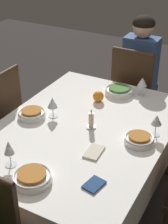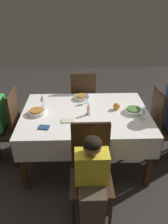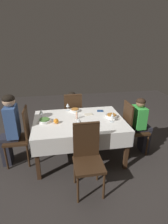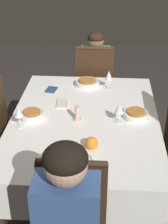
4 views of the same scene
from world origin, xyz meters
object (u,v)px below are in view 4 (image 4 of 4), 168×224
object	(u,v)px
bowl_west	(75,162)
wine_glass_north	(19,113)
wine_glass_south	(119,109)
bowl_south	(136,114)
chair_east	(95,86)
person_child_green	(95,76)
candle_centerpiece	(77,114)
dining_table	(85,127)
bowl_east	(87,82)
orange_fruit	(92,143)
wine_glass_west	(45,155)
napkin_red_folded	(62,104)
bowl_north	(32,114)
napkin_spare_side	(51,90)
wine_glass_east	(109,76)

from	to	relation	value
bowl_west	wine_glass_north	size ratio (longest dim) A/B	1.49
wine_glass_north	wine_glass_south	world-z (taller)	wine_glass_north
bowl_south	wine_glass_south	distance (m)	0.17
chair_east	person_child_green	bearing A→B (deg)	-90.00
chair_east	wine_glass_south	xyz separation A→B (m)	(-1.02, -0.22, 0.30)
wine_glass_north	candle_centerpiece	bearing A→B (deg)	-73.64
wine_glass_south	dining_table	bearing A→B (deg)	81.90
bowl_east	wine_glass_south	xyz separation A→B (m)	(-0.63, -0.27, 0.08)
orange_fruit	wine_glass_south	bearing A→B (deg)	-27.35
dining_table	wine_glass_west	world-z (taller)	wine_glass_west
bowl_south	napkin_red_folded	bearing A→B (deg)	73.94
chair_east	person_child_green	world-z (taller)	person_child_green
dining_table	bowl_north	bearing A→B (deg)	92.78
wine_glass_west	bowl_east	bearing A→B (deg)	-7.88
chair_east	bowl_west	world-z (taller)	chair_east
dining_table	candle_centerpiece	size ratio (longest dim) A/B	11.05
person_child_green	napkin_red_folded	size ratio (longest dim) A/B	6.96
bowl_north	bowl_south	xyz separation A→B (m)	(0.06, -0.78, -0.00)
bowl_west	napkin_spare_side	world-z (taller)	bowl_west
person_child_green	wine_glass_south	bearing A→B (deg)	100.37
dining_table	wine_glass_north	size ratio (longest dim) A/B	10.23
person_child_green	orange_fruit	xyz separation A→B (m)	(-1.54, -0.03, 0.19)
napkin_red_folded	wine_glass_east	bearing A→B (deg)	-48.32
wine_glass_north	orange_fruit	bearing A→B (deg)	-114.29
bowl_west	bowl_east	size ratio (longest dim) A/B	1.04
wine_glass_east	bowl_east	bearing A→B (deg)	73.89
wine_glass_north	napkin_red_folded	bearing A→B (deg)	-36.37
wine_glass_east	wine_glass_north	size ratio (longest dim) A/B	1.10
wine_glass_west	orange_fruit	bearing A→B (deg)	-46.18
bowl_east	orange_fruit	xyz separation A→B (m)	(-0.98, -0.09, 0.01)
bowl_east	bowl_west	bearing A→B (deg)	179.89
dining_table	wine_glass_east	world-z (taller)	wine_glass_east
napkin_red_folded	bowl_north	bearing A→B (deg)	138.21
wine_glass_east	wine_glass_south	xyz separation A→B (m)	(-0.57, -0.08, -0.01)
bowl_north	wine_glass_north	distance (m)	0.17
person_child_green	wine_glass_west	bearing A→B (deg)	82.91
wine_glass_west	wine_glass_north	bearing A→B (deg)	29.27
wine_glass_east	napkin_red_folded	bearing A→B (deg)	131.68
person_child_green	wine_glass_west	size ratio (longest dim) A/B	6.97
orange_fruit	napkin_spare_side	world-z (taller)	orange_fruit
wine_glass_east	bowl_south	distance (m)	0.54
bowl_east	bowl_south	world-z (taller)	same
chair_east	wine_glass_south	world-z (taller)	chair_east
napkin_red_folded	orange_fruit	bearing A→B (deg)	-156.00
candle_centerpiece	bowl_south	bearing A→B (deg)	-80.54
wine_glass_south	napkin_red_folded	size ratio (longest dim) A/B	0.97
chair_east	wine_glass_north	bearing A→B (deg)	66.44
bowl_east	wine_glass_north	xyz separation A→B (m)	(-0.74, 0.44, 0.08)
wine_glass_west	chair_east	bearing A→B (deg)	-7.82
chair_east	wine_glass_west	size ratio (longest dim) A/B	6.50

